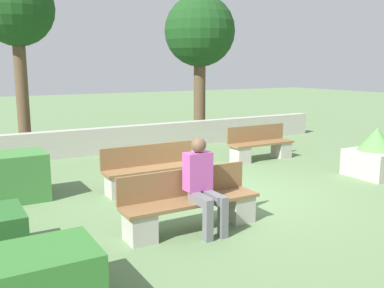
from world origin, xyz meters
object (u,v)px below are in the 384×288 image
(bench_front, at_px, (191,207))
(tree_leftmost, at_px, (16,12))
(person_seated_man, at_px, (202,181))
(tree_center_left, at_px, (200,33))
(bench_right_side, at_px, (261,147))
(bench_left_side, at_px, (153,173))
(planter_corner_left, at_px, (375,155))

(bench_front, distance_m, tree_leftmost, 8.14)
(person_seated_man, distance_m, tree_leftmost, 8.13)
(person_seated_man, bearing_deg, bench_front, 127.56)
(tree_leftmost, bearing_deg, tree_center_left, 0.36)
(bench_right_side, distance_m, person_seated_man, 4.99)
(bench_right_side, xyz_separation_m, tree_center_left, (0.75, 4.20, 3.07))
(bench_front, height_order, tree_center_left, tree_center_left)
(bench_left_side, xyz_separation_m, tree_leftmost, (-1.43, 5.27, 3.39))
(bench_right_side, distance_m, planter_corner_left, 2.71)
(person_seated_man, xyz_separation_m, planter_corner_left, (4.79, 0.82, -0.28))
(bench_right_side, xyz_separation_m, planter_corner_left, (1.07, -2.49, 0.13))
(person_seated_man, height_order, tree_center_left, tree_center_left)
(bench_front, relative_size, person_seated_man, 1.55)
(bench_front, distance_m, bench_right_side, 4.96)
(planter_corner_left, bearing_deg, person_seated_man, -170.30)
(tree_leftmost, bearing_deg, bench_left_side, -74.80)
(tree_center_left, bearing_deg, person_seated_man, -120.71)
(person_seated_man, xyz_separation_m, tree_center_left, (4.46, 7.51, 2.66))
(bench_right_side, relative_size, planter_corner_left, 1.69)
(bench_front, xyz_separation_m, tree_center_left, (4.57, 7.37, 3.06))
(bench_front, xyz_separation_m, tree_leftmost, (-1.07, 7.33, 3.38))
(bench_front, bearing_deg, tree_leftmost, 98.29)
(tree_center_left, bearing_deg, planter_corner_left, -87.20)
(tree_center_left, bearing_deg, bench_front, -121.81)
(planter_corner_left, xyz_separation_m, tree_center_left, (-0.33, 6.69, 2.93))
(tree_leftmost, bearing_deg, planter_corner_left, -48.13)
(bench_left_side, relative_size, tree_center_left, 0.41)
(bench_left_side, distance_m, person_seated_man, 2.26)
(bench_left_side, bearing_deg, tree_center_left, 50.89)
(planter_corner_left, height_order, tree_center_left, tree_center_left)
(bench_front, bearing_deg, person_seated_man, -52.44)
(planter_corner_left, distance_m, tree_leftmost, 9.51)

